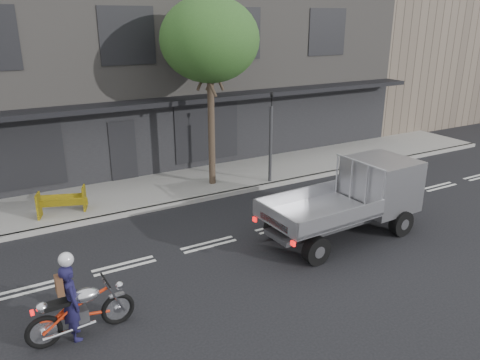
% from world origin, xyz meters
% --- Properties ---
extents(ground, '(80.00, 80.00, 0.00)m').
position_xyz_m(ground, '(0.00, 0.00, 0.00)').
color(ground, black).
rests_on(ground, ground).
extents(sidewalk, '(32.00, 3.20, 0.15)m').
position_xyz_m(sidewalk, '(0.00, 4.70, 0.07)').
color(sidewalk, gray).
rests_on(sidewalk, ground).
extents(kerb, '(32.00, 0.20, 0.15)m').
position_xyz_m(kerb, '(0.00, 3.10, 0.07)').
color(kerb, gray).
rests_on(kerb, ground).
extents(building_main, '(26.00, 10.00, 8.00)m').
position_xyz_m(building_main, '(0.00, 11.30, 4.00)').
color(building_main, slate).
rests_on(building_main, ground).
extents(building_neighbour, '(14.00, 10.00, 10.00)m').
position_xyz_m(building_neighbour, '(20.00, 11.30, 5.00)').
color(building_neighbour, brown).
rests_on(building_neighbour, ground).
extents(street_tree, '(3.40, 3.40, 6.74)m').
position_xyz_m(street_tree, '(2.20, 4.20, 5.28)').
color(street_tree, '#382B21').
rests_on(street_tree, ground).
extents(traffic_light_pole, '(0.12, 0.12, 3.50)m').
position_xyz_m(traffic_light_pole, '(4.20, 3.35, 1.65)').
color(traffic_light_pole, '#2D2D30').
rests_on(traffic_light_pole, ground).
extents(motorcycle, '(2.14, 0.62, 1.10)m').
position_xyz_m(motorcycle, '(-3.89, -2.29, 0.57)').
color(motorcycle, black).
rests_on(motorcycle, ground).
extents(rider, '(0.40, 0.60, 1.60)m').
position_xyz_m(rider, '(-4.04, -2.29, 0.80)').
color(rider, '#18153B').
rests_on(rider, ground).
extents(flatbed_ute, '(4.82, 2.13, 2.20)m').
position_xyz_m(flatbed_ute, '(4.61, -1.36, 1.25)').
color(flatbed_ute, black).
rests_on(flatbed_ute, ground).
extents(construction_barrier, '(1.58, 1.04, 0.82)m').
position_xyz_m(construction_barrier, '(-3.18, 3.74, 0.56)').
color(construction_barrier, yellow).
rests_on(construction_barrier, sidewalk).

